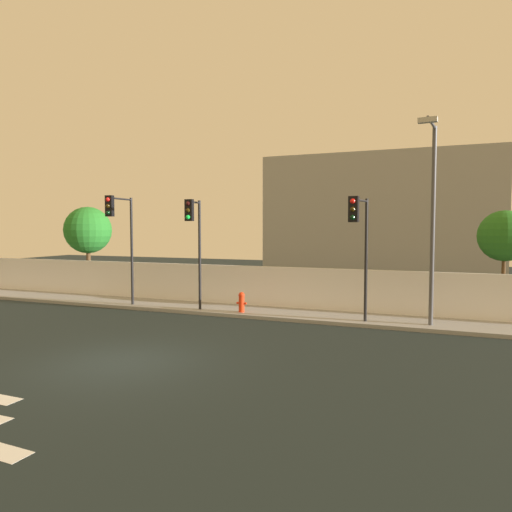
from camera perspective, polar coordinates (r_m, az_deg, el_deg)
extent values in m
plane|color=black|center=(13.73, -16.18, -12.35)|extent=(80.00, 80.00, 0.00)
cube|color=gray|center=(20.63, -1.92, -6.70)|extent=(36.00, 2.40, 0.15)
cube|color=white|center=(21.65, -0.55, -3.61)|extent=(36.00, 0.18, 1.80)
cylinder|color=black|center=(20.48, -6.88, 0.10)|extent=(0.12, 0.12, 4.74)
cylinder|color=black|center=(20.08, -7.53, 6.51)|extent=(0.10, 0.90, 0.08)
cube|color=black|center=(19.67, -8.14, 5.55)|extent=(0.34, 0.21, 0.90)
sphere|color=black|center=(19.58, -8.32, 6.35)|extent=(0.18, 0.18, 0.18)
sphere|color=#33260A|center=(19.56, -8.31, 5.53)|extent=(0.18, 0.18, 0.18)
sphere|color=#19F24C|center=(19.56, -8.30, 4.71)|extent=(0.18, 0.18, 0.18)
cylinder|color=black|center=(18.17, 13.26, -0.52)|extent=(0.12, 0.12, 4.65)
cylinder|color=black|center=(17.40, 12.63, 6.65)|extent=(0.29, 1.59, 0.08)
cube|color=black|center=(16.62, 11.82, 5.61)|extent=(0.36, 0.24, 0.90)
sphere|color=red|center=(16.52, 11.70, 6.56)|extent=(0.18, 0.18, 0.18)
sphere|color=#33260A|center=(16.51, 11.69, 5.59)|extent=(0.18, 0.18, 0.18)
sphere|color=black|center=(16.50, 11.68, 4.62)|extent=(0.18, 0.18, 0.18)
cylinder|color=black|center=(22.41, -14.90, 0.55)|extent=(0.12, 0.12, 4.95)
cylinder|color=black|center=(21.76, -16.18, 6.71)|extent=(0.16, 1.59, 0.08)
cube|color=black|center=(21.10, -17.42, 5.84)|extent=(0.35, 0.22, 0.90)
sphere|color=red|center=(21.02, -17.63, 6.58)|extent=(0.18, 0.18, 0.18)
sphere|color=#33260A|center=(21.00, -17.61, 5.82)|extent=(0.18, 0.18, 0.18)
sphere|color=black|center=(20.99, -17.60, 5.06)|extent=(0.18, 0.18, 0.18)
cylinder|color=#4C4C51|center=(18.14, 20.73, 3.35)|extent=(0.16, 0.16, 7.19)
cylinder|color=#4C4C51|center=(17.60, 20.61, 14.99)|extent=(0.29, 1.82, 0.10)
cube|color=beige|center=(16.70, 20.20, 15.29)|extent=(0.62, 0.30, 0.16)
cylinder|color=red|center=(19.86, -1.78, -5.87)|extent=(0.24, 0.24, 0.68)
sphere|color=red|center=(19.80, -1.78, -4.79)|extent=(0.26, 0.26, 0.26)
cylinder|color=red|center=(19.92, -2.23, -5.75)|extent=(0.10, 0.09, 0.09)
cylinder|color=red|center=(19.79, -1.32, -5.81)|extent=(0.10, 0.09, 0.09)
cylinder|color=brown|center=(27.83, -19.72, -1.44)|extent=(0.23, 0.23, 2.88)
sphere|color=#277C28|center=(27.73, -19.81, 2.99)|extent=(2.59, 2.59, 2.59)
cylinder|color=brown|center=(20.98, 27.89, -3.21)|extent=(0.15, 0.15, 2.84)
sphere|color=#286D21|center=(20.86, 28.04, 2.19)|extent=(2.01, 2.01, 2.01)
cube|color=#A2A2A2|center=(34.13, 14.95, 4.38)|extent=(15.49, 6.00, 8.68)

